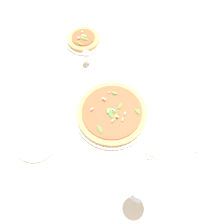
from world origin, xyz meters
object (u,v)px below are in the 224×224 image
(pizza_arugula_main, at_px, (112,113))
(wine_glass, at_px, (141,188))
(pizza_personal_side, at_px, (84,40))
(side_plate_white, at_px, (36,142))
(fork, at_px, (173,153))
(shaker_pepper, at_px, (87,57))

(pizza_arugula_main, relative_size, wine_glass, 2.08)
(pizza_arugula_main, xyz_separation_m, pizza_personal_side, (0.16, -0.41, -0.00))
(wine_glass, height_order, side_plate_white, wine_glass)
(pizza_arugula_main, relative_size, fork, 1.53)
(pizza_arugula_main, relative_size, pizza_personal_side, 1.76)
(pizza_arugula_main, bearing_deg, pizza_personal_side, -68.46)
(pizza_personal_side, height_order, wine_glass, wine_glass)
(wine_glass, distance_m, shaker_pepper, 0.64)
(wine_glass, xyz_separation_m, fork, (-0.14, -0.15, -0.10))
(pizza_personal_side, bearing_deg, shaker_pepper, 103.01)
(pizza_personal_side, height_order, side_plate_white, pizza_personal_side)
(fork, distance_m, shaker_pepper, 0.58)
(fork, height_order, shaker_pepper, shaker_pepper)
(wine_glass, bearing_deg, pizza_arugula_main, -70.75)
(pizza_arugula_main, bearing_deg, fork, 147.38)
(side_plate_white, bearing_deg, wine_glass, 157.15)
(fork, height_order, side_plate_white, side_plate_white)
(pizza_arugula_main, distance_m, fork, 0.29)
(wine_glass, bearing_deg, side_plate_white, -22.85)
(pizza_personal_side, bearing_deg, side_plate_white, 76.03)
(pizza_personal_side, height_order, fork, pizza_personal_side)
(pizza_arugula_main, relative_size, shaker_pepper, 4.69)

